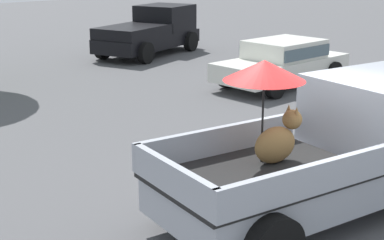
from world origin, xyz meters
The scene contains 4 objects.
ground_plane centered at (0.00, 0.00, 0.00)m, with size 80.00×80.00×0.00m, color #4C4C4F.
pickup_truck_main centered at (0.46, -0.06, 0.96)m, with size 5.29×2.91×2.32m.
pickup_truck_red centered at (7.05, 12.72, 0.87)m, with size 5.12×3.27×1.80m.
parked_sedan_far centered at (6.38, 5.80, 0.74)m, with size 4.31×2.00×1.33m.
Camera 1 is at (-6.60, -4.43, 3.67)m, focal length 53.22 mm.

